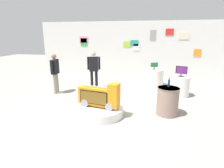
# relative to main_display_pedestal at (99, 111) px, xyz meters

# --- Properties ---
(ground_plane) EXTENTS (30.00, 30.00, 0.00)m
(ground_plane) POSITION_rel_main_display_pedestal_xyz_m (0.12, 0.21, -0.12)
(ground_plane) COLOR #9E998E
(back_wall_display) EXTENTS (10.40, 0.13, 3.07)m
(back_wall_display) POSITION_rel_main_display_pedestal_xyz_m (0.12, 5.62, 1.41)
(back_wall_display) COLOR silver
(back_wall_display) RESTS_ON ground
(main_display_pedestal) EXTENTS (1.45, 1.45, 0.25)m
(main_display_pedestal) POSITION_rel_main_display_pedestal_xyz_m (0.00, 0.00, 0.00)
(main_display_pedestal) COLOR white
(main_display_pedestal) RESTS_ON ground
(novelty_firetruck_tv) EXTENTS (1.27, 0.54, 0.77)m
(novelty_firetruck_tv) POSITION_rel_main_display_pedestal_xyz_m (0.02, -0.01, 0.44)
(novelty_firetruck_tv) COLOR gray
(novelty_firetruck_tv) RESTS_ON main_display_pedestal
(display_pedestal_left_rear) EXTENTS (0.89, 0.89, 0.78)m
(display_pedestal_left_rear) POSITION_rel_main_display_pedestal_xyz_m (1.61, 3.72, 0.27)
(display_pedestal_left_rear) COLOR white
(display_pedestal_left_rear) RESTS_ON ground
(tv_on_left_rear) EXTENTS (0.36, 0.16, 0.32)m
(tv_on_left_rear) POSITION_rel_main_display_pedestal_xyz_m (1.61, 3.72, 0.84)
(tv_on_left_rear) COLOR black
(tv_on_left_rear) RESTS_ON display_pedestal_left_rear
(display_pedestal_center_rear) EXTENTS (0.71, 0.71, 0.78)m
(display_pedestal_center_rear) POSITION_rel_main_display_pedestal_xyz_m (2.60, 2.37, 0.27)
(display_pedestal_center_rear) COLOR white
(display_pedestal_center_rear) RESTS_ON ground
(tv_on_center_rear) EXTENTS (0.41, 0.20, 0.40)m
(tv_on_center_rear) POSITION_rel_main_display_pedestal_xyz_m (2.61, 2.36, 0.88)
(tv_on_center_rear) COLOR black
(tv_on_center_rear) RESTS_ON display_pedestal_center_rear
(side_table_round) EXTENTS (0.65, 0.65, 0.84)m
(side_table_round) POSITION_rel_main_display_pedestal_xyz_m (1.99, 0.44, 0.30)
(side_table_round) COLOR gray
(side_table_round) RESTS_ON ground
(bottle_on_side_table) EXTENTS (0.06, 0.06, 0.28)m
(bottle_on_side_table) POSITION_rel_main_display_pedestal_xyz_m (2.00, 0.56, 0.83)
(bottle_on_side_table) COLOR navy
(bottle_on_side_table) RESTS_ON side_table_round
(shopper_browsing_near_truck) EXTENTS (0.22, 0.56, 1.61)m
(shopper_browsing_near_truck) POSITION_rel_main_display_pedestal_xyz_m (-2.31, 1.71, 0.81)
(shopper_browsing_near_truck) COLOR gray
(shopper_browsing_near_truck) RESTS_ON ground
(shopper_browsing_rear) EXTENTS (0.54, 0.29, 1.66)m
(shopper_browsing_rear) POSITION_rel_main_display_pedestal_xyz_m (-0.96, 2.59, 0.84)
(shopper_browsing_rear) COLOR black
(shopper_browsing_rear) RESTS_ON ground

